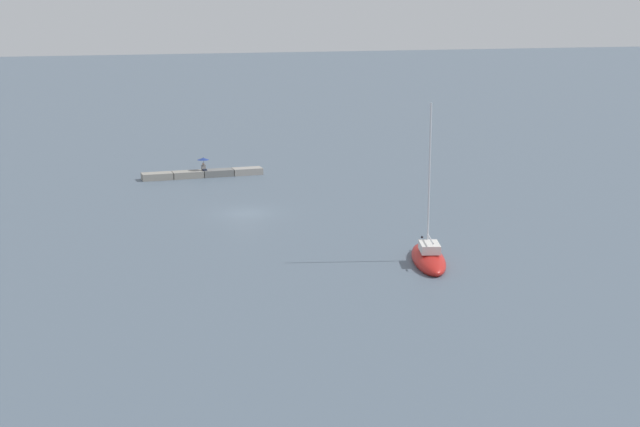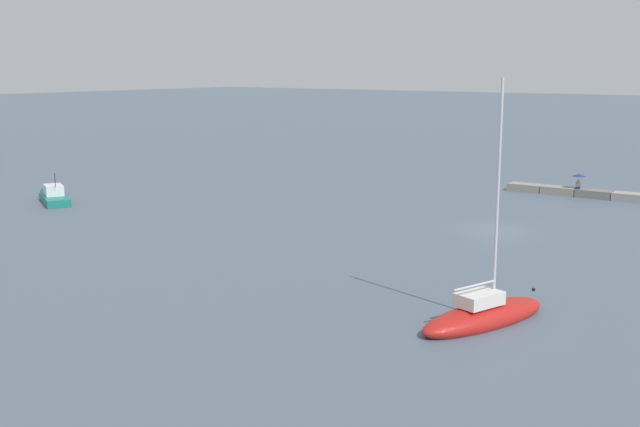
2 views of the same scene
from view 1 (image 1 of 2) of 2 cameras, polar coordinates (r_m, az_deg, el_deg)
ground_plane at (r=73.63m, az=-4.53°, el=0.03°), size 500.00×500.00×0.00m
seawall_pier at (r=89.58m, az=-7.17°, el=2.43°), size 11.55×1.48×0.64m
person_seated_grey_left at (r=89.42m, az=-7.11°, el=2.79°), size 0.47×0.65×0.73m
umbrella_open_navy at (r=89.40m, az=-7.15°, el=3.33°), size 1.13×1.13×1.25m
sailboat_red_far at (r=59.49m, az=6.64°, el=-2.70°), size 3.95×7.21×10.44m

